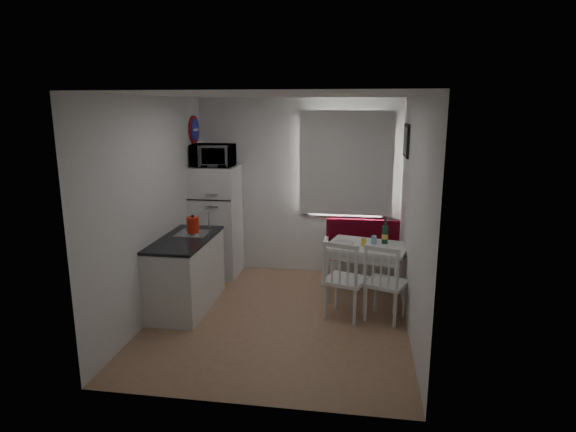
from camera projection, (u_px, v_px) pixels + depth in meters
name	position (u px, v px, depth m)	size (l,w,h in m)	color
floor	(279.00, 317.00, 5.78)	(3.00, 3.50, 0.02)	#9D7353
ceiling	(278.00, 95.00, 5.20)	(3.00, 3.50, 0.02)	white
wall_back	(298.00, 187.00, 7.18)	(3.00, 0.02, 2.60)	white
wall_front	(241.00, 259.00, 3.80)	(3.00, 0.02, 2.60)	white
wall_left	(154.00, 208.00, 5.71)	(0.02, 3.50, 2.60)	white
wall_right	(413.00, 216.00, 5.27)	(0.02, 3.50, 2.60)	white
window	(346.00, 167.00, 6.97)	(1.22, 0.06, 1.47)	white
curtain	(346.00, 164.00, 6.89)	(1.35, 0.02, 1.50)	white
kitchen_counter	(186.00, 272.00, 6.01)	(0.62, 1.32, 1.16)	white
wall_sign	(195.00, 130.00, 6.91)	(0.40, 0.40, 0.03)	#1A259D
picture_frame	(406.00, 141.00, 6.17)	(0.04, 0.52, 0.42)	black
bench	(365.00, 260.00, 7.02)	(1.20, 0.46, 0.86)	white
dining_table	(367.00, 251.00, 6.17)	(1.14, 0.92, 0.75)	white
chair_left	(346.00, 272.00, 5.58)	(0.57, 0.57, 0.52)	white
chair_right	(387.00, 276.00, 5.52)	(0.57, 0.57, 0.51)	white
fridge	(216.00, 221.00, 7.12)	(0.65, 0.65, 1.63)	white
microwave	(213.00, 155.00, 6.85)	(0.58, 0.39, 0.32)	white
kettle	(193.00, 225.00, 6.03)	(0.19, 0.19, 0.25)	red
wine_bottle	(385.00, 231.00, 6.18)	(0.08, 0.08, 0.33)	#164527
drinking_glass_orange	(364.00, 242.00, 6.10)	(0.06, 0.06, 0.10)	yellow
drinking_glass_blue	(374.00, 240.00, 6.18)	(0.07, 0.07, 0.11)	#84B9E0
plate	(344.00, 243.00, 6.22)	(0.25, 0.25, 0.02)	white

